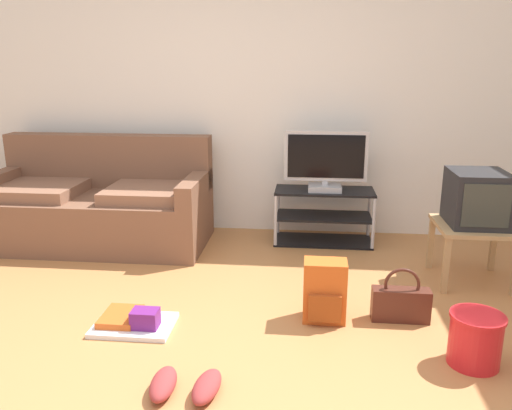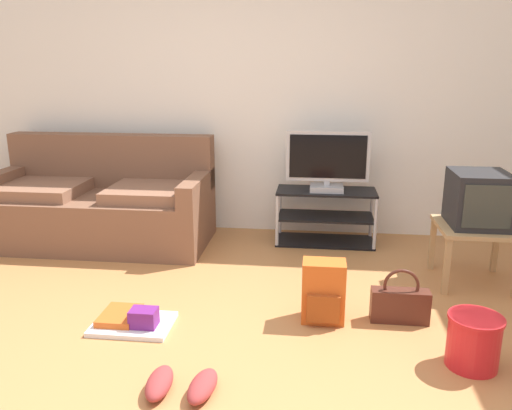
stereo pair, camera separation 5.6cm
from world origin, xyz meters
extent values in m
cube|color=#B27542|center=(0.00, 0.00, -0.01)|extent=(9.00, 9.80, 0.02)
cube|color=silver|center=(0.00, 2.45, 1.35)|extent=(9.00, 0.10, 2.70)
cube|color=brown|center=(-1.25, 1.83, 0.22)|extent=(1.91, 0.89, 0.45)
cube|color=brown|center=(-1.25, 2.18, 0.69)|extent=(1.91, 0.20, 0.49)
cube|color=brown|center=(-0.36, 1.83, 0.54)|extent=(0.14, 0.89, 0.19)
cube|color=brown|center=(-1.77, 1.77, 0.50)|extent=(0.76, 0.62, 0.10)
cube|color=brown|center=(-0.72, 1.77, 0.50)|extent=(0.76, 0.62, 0.10)
cube|color=black|center=(0.74, 2.09, 0.48)|extent=(0.87, 0.38, 0.02)
cube|color=black|center=(0.74, 2.09, 0.24)|extent=(0.84, 0.37, 0.02)
cube|color=black|center=(0.74, 2.09, 0.01)|extent=(0.87, 0.38, 0.02)
cylinder|color=#B7B7BC|center=(0.32, 1.91, 0.24)|extent=(0.03, 0.03, 0.48)
cylinder|color=#B7B7BC|center=(1.17, 1.91, 0.24)|extent=(0.03, 0.03, 0.48)
cylinder|color=#B7B7BC|center=(0.32, 2.26, 0.24)|extent=(0.03, 0.03, 0.48)
cylinder|color=#B7B7BC|center=(1.17, 2.26, 0.24)|extent=(0.03, 0.03, 0.48)
cube|color=#B2B2B7|center=(0.74, 2.07, 0.51)|extent=(0.29, 0.22, 0.05)
cube|color=#B2B2B7|center=(0.74, 2.07, 0.55)|extent=(0.05, 0.04, 0.04)
cube|color=#B2B2B7|center=(0.74, 2.07, 0.79)|extent=(0.72, 0.04, 0.43)
cube|color=black|center=(0.74, 2.04, 0.79)|extent=(0.66, 0.01, 0.37)
cube|color=tan|center=(1.80, 1.32, 0.42)|extent=(0.53, 0.53, 0.03)
cube|color=tan|center=(1.57, 1.08, 0.20)|extent=(0.04, 0.04, 0.41)
cube|color=tan|center=(1.57, 1.56, 0.20)|extent=(0.04, 0.04, 0.41)
cube|color=tan|center=(2.04, 1.56, 0.20)|extent=(0.04, 0.04, 0.41)
cube|color=#232326|center=(1.80, 1.34, 0.63)|extent=(0.39, 0.43, 0.39)
cube|color=#333833|center=(1.80, 1.12, 0.63)|extent=(0.32, 0.01, 0.30)
cube|color=#CC561E|center=(0.72, 0.60, 0.20)|extent=(0.26, 0.17, 0.39)
cube|color=#994116|center=(0.72, 0.50, 0.13)|extent=(0.20, 0.04, 0.17)
cylinder|color=#994116|center=(0.64, 0.71, 0.22)|extent=(0.04, 0.04, 0.31)
cylinder|color=#994116|center=(0.79, 0.71, 0.22)|extent=(0.04, 0.04, 0.31)
cube|color=#4C2319|center=(1.19, 0.64, 0.11)|extent=(0.36, 0.11, 0.21)
torus|color=#4C2319|center=(1.19, 0.64, 0.24)|extent=(0.22, 0.02, 0.22)
cylinder|color=red|center=(1.50, 0.18, 0.14)|extent=(0.27, 0.27, 0.29)
cylinder|color=red|center=(1.50, 0.18, 0.28)|extent=(0.29, 0.29, 0.02)
ellipsoid|color=#993333|center=(-0.08, -0.23, 0.04)|extent=(0.14, 0.29, 0.09)
ellipsoid|color=#993333|center=(0.13, -0.23, 0.04)|extent=(0.16, 0.29, 0.09)
cube|color=silver|center=(-0.44, 0.38, 0.01)|extent=(0.48, 0.34, 0.03)
cube|color=#661E70|center=(-0.35, 0.34, 0.08)|extent=(0.16, 0.12, 0.11)
cube|color=#CC561E|center=(-0.54, 0.41, 0.05)|extent=(0.22, 0.28, 0.04)
camera|label=1|loc=(0.59, -2.38, 1.56)|focal=36.21mm
camera|label=2|loc=(0.65, -2.38, 1.56)|focal=36.21mm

